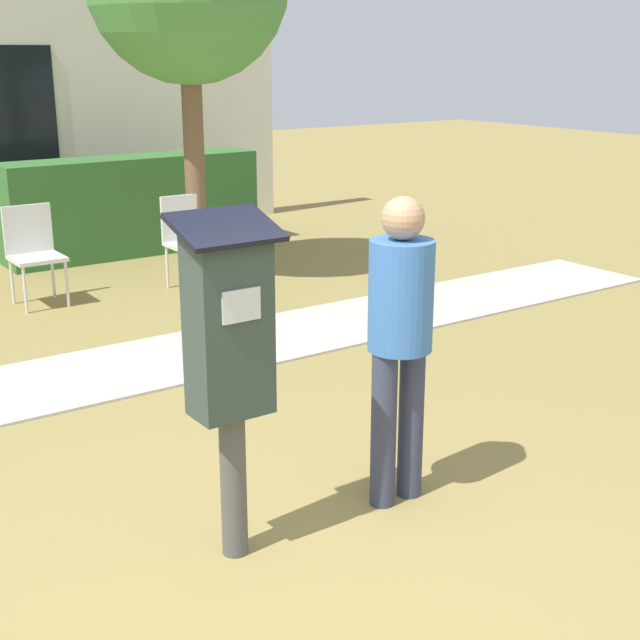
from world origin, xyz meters
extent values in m
plane|color=olive|center=(0.00, 0.00, 0.00)|extent=(40.00, 40.00, 0.00)
cube|color=#B7B2A8|center=(0.00, 3.14, 0.01)|extent=(12.00, 1.10, 0.02)
cube|color=black|center=(1.40, 8.04, 1.30)|extent=(1.10, 0.02, 2.00)
cylinder|color=#4C4C4C|center=(0.07, 0.51, 0.35)|extent=(0.12, 0.12, 0.70)
cube|color=#2D3D38|center=(0.07, 0.51, 1.10)|extent=(0.34, 0.22, 0.80)
cube|color=silver|center=(0.07, 0.40, 1.22)|extent=(0.18, 0.01, 0.14)
cube|color=black|center=(0.07, 0.51, 1.53)|extent=(0.44, 0.31, 0.12)
cylinder|color=#333851|center=(0.93, 0.49, 0.41)|extent=(0.13, 0.13, 0.82)
cylinder|color=#333851|center=(1.11, 0.49, 0.41)|extent=(0.13, 0.13, 0.82)
cylinder|color=#386BB7|center=(1.02, 0.49, 1.09)|extent=(0.32, 0.32, 0.55)
sphere|color=tan|center=(1.02, 0.49, 1.48)|extent=(0.21, 0.21, 0.21)
cylinder|color=silver|center=(0.51, 5.01, 0.21)|extent=(0.03, 0.03, 0.42)
cylinder|color=silver|center=(0.89, 5.01, 0.21)|extent=(0.03, 0.03, 0.42)
cylinder|color=silver|center=(0.51, 5.39, 0.21)|extent=(0.03, 0.03, 0.42)
cylinder|color=silver|center=(0.89, 5.39, 0.21)|extent=(0.03, 0.03, 0.42)
cube|color=silver|center=(0.70, 5.20, 0.44)|extent=(0.44, 0.44, 0.04)
cube|color=silver|center=(0.70, 5.40, 0.68)|extent=(0.44, 0.04, 0.44)
cylinder|color=silver|center=(1.93, 4.72, 0.21)|extent=(0.03, 0.03, 0.42)
cylinder|color=silver|center=(2.31, 4.72, 0.21)|extent=(0.03, 0.03, 0.42)
cylinder|color=silver|center=(1.93, 5.10, 0.21)|extent=(0.03, 0.03, 0.42)
cylinder|color=silver|center=(2.31, 5.10, 0.21)|extent=(0.03, 0.03, 0.42)
cube|color=silver|center=(2.12, 4.91, 0.44)|extent=(0.44, 0.44, 0.04)
cube|color=silver|center=(2.12, 5.11, 0.68)|extent=(0.44, 0.04, 0.44)
cube|color=#33662D|center=(2.33, 6.78, 0.55)|extent=(2.93, 0.60, 1.10)
cylinder|color=brown|center=(2.32, 5.19, 1.10)|extent=(0.20, 0.20, 2.20)
camera|label=1|loc=(-1.69, -2.70, 2.23)|focal=50.00mm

